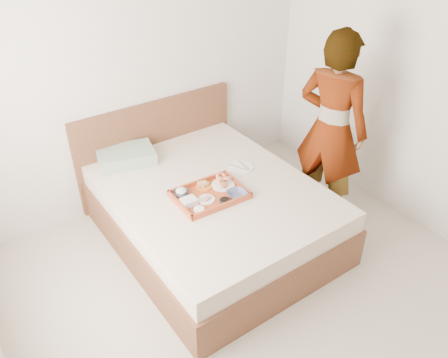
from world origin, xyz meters
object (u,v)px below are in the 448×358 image
tray (210,194)px  person (331,130)px  dinner_plate (241,167)px  bed (213,213)px

tray → person: (1.14, -0.18, 0.32)m
tray → dinner_plate: 0.52m
tray → dinner_plate: tray is taller
dinner_plate → tray: bearing=-156.3°
bed → tray: (-0.09, -0.10, 0.29)m
bed → dinner_plate: 0.48m
bed → dinner_plate: bearing=16.0°
bed → person: size_ratio=1.14×
bed → person: 1.25m
tray → dinner_plate: (0.47, 0.21, -0.02)m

